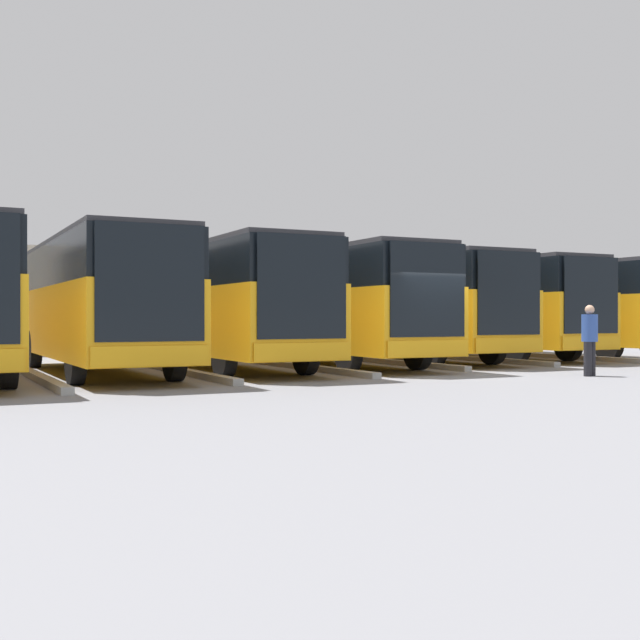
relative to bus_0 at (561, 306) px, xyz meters
The scene contains 15 objects.
ground_plane 11.90m from the bus_0, 26.30° to the left, with size 600.00×600.00×0.00m, color gray.
bus_0 is the anchor object (origin of this frame).
curb_divider_0 2.97m from the bus_0, 42.24° to the left, with size 0.24×7.80×0.15m, color #9E9E99.
bus_1 3.58m from the bus_0, 11.15° to the right, with size 3.45×10.97×3.36m.
curb_divider_1 5.64m from the bus_0, ahead, with size 0.24×7.80×0.15m, color #9E9E99.
bus_2 7.05m from the bus_0, ahead, with size 3.45×10.97×3.36m.
curb_divider_2 9.02m from the bus_0, ahead, with size 0.24×7.80×0.15m, color #9E9E99.
bus_3 10.54m from the bus_0, ahead, with size 3.45×10.97×3.36m.
curb_divider_3 12.56m from the bus_0, ahead, with size 0.24×7.80×0.15m, color #9E9E99.
bus_4 14.06m from the bus_0, ahead, with size 3.45×10.97×3.36m.
curb_divider_4 16.01m from the bus_0, ahead, with size 0.24×7.80×0.15m, color #9E9E99.
bus_5 17.57m from the bus_0, ahead, with size 3.45×10.97×3.36m.
curb_divider_5 19.51m from the bus_0, ahead, with size 0.24×7.80×0.15m, color #9E9E99.
pedestrian 10.84m from the bus_0, 44.60° to the left, with size 0.47×0.47×1.72m.
station_building 20.04m from the bus_0, 58.27° to the right, with size 27.20×15.91×4.14m.
Camera 1 is at (12.99, 15.32, 1.40)m, focal length 45.00 mm.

